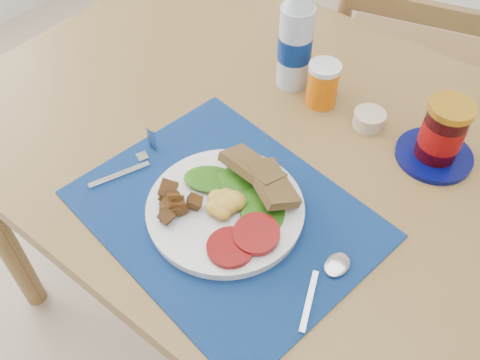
# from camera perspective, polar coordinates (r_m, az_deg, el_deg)

# --- Properties ---
(table) EXTENTS (1.40, 0.90, 0.75)m
(table) POSITION_cam_1_polar(r_m,az_deg,el_deg) (1.09, 6.19, 0.31)
(table) COLOR brown
(table) RESTS_ON ground
(chair_far) EXTENTS (0.55, 0.54, 1.22)m
(chair_far) POSITION_cam_1_polar(r_m,az_deg,el_deg) (1.62, 18.50, 13.83)
(chair_far) COLOR brown
(chair_far) RESTS_ON ground
(placemat) EXTENTS (0.53, 0.44, 0.00)m
(placemat) POSITION_cam_1_polar(r_m,az_deg,el_deg) (0.92, -1.56, -3.61)
(placemat) COLOR black
(placemat) RESTS_ON table
(breakfast_plate) EXTENTS (0.26, 0.26, 0.06)m
(breakfast_plate) POSITION_cam_1_polar(r_m,az_deg,el_deg) (0.90, -2.00, -2.81)
(breakfast_plate) COLOR silver
(breakfast_plate) RESTS_ON placemat
(fork) EXTENTS (0.05, 0.16, 0.00)m
(fork) POSITION_cam_1_polar(r_m,az_deg,el_deg) (1.01, -11.23, 1.79)
(fork) COLOR #B2B5BA
(fork) RESTS_ON placemat
(spoon) EXTENTS (0.05, 0.16, 0.00)m
(spoon) POSITION_cam_1_polar(r_m,az_deg,el_deg) (0.85, 9.35, -10.17)
(spoon) COLOR #B2B5BA
(spoon) RESTS_ON placemat
(water_bottle) EXTENTS (0.07, 0.07, 0.24)m
(water_bottle) POSITION_cam_1_polar(r_m,az_deg,el_deg) (1.11, 5.93, 14.60)
(water_bottle) COLOR #ADBFCC
(water_bottle) RESTS_ON table
(juice_glass) EXTENTS (0.06, 0.06, 0.09)m
(juice_glass) POSITION_cam_1_polar(r_m,az_deg,el_deg) (1.10, 8.79, 9.97)
(juice_glass) COLOR #D35F05
(juice_glass) RESTS_ON table
(ramekin) EXTENTS (0.06, 0.06, 0.03)m
(ramekin) POSITION_cam_1_polar(r_m,az_deg,el_deg) (1.09, 13.60, 6.32)
(ramekin) COLOR #C5AD91
(ramekin) RESTS_ON table
(jam_on_saucer) EXTENTS (0.14, 0.14, 0.13)m
(jam_on_saucer) POSITION_cam_1_polar(r_m,az_deg,el_deg) (1.03, 20.70, 4.47)
(jam_on_saucer) COLOR #04094C
(jam_on_saucer) RESTS_ON table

